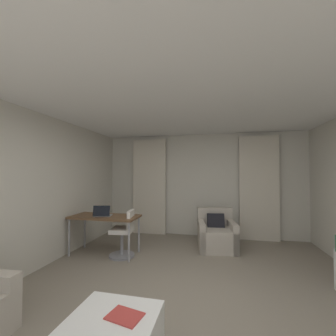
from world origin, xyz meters
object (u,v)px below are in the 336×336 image
at_px(armchair, 216,235).
at_px(laptop, 103,214).
at_px(desk_chair, 124,236).
at_px(magazine_open, 125,316).
at_px(desk, 105,219).

xyz_separation_m(armchair, laptop, (-2.17, -0.88, 0.51)).
bearing_deg(desk_chair, magazine_open, -65.68).
bearing_deg(laptop, armchair, 22.15).
distance_m(desk_chair, magazine_open, 2.41).
distance_m(armchair, magazine_open, 3.13).
bearing_deg(magazine_open, armchair, 76.27).
bearing_deg(desk, magazine_open, -57.63).
bearing_deg(magazine_open, desk, 122.37).
height_order(armchair, desk_chair, desk_chair).
bearing_deg(desk, desk_chair, -4.34).
height_order(laptop, magazine_open, laptop).
relative_size(desk, desk_chair, 1.51).
bearing_deg(desk_chair, armchair, 25.88).
height_order(desk_chair, magazine_open, desk_chair).
relative_size(desk_chair, laptop, 2.39).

